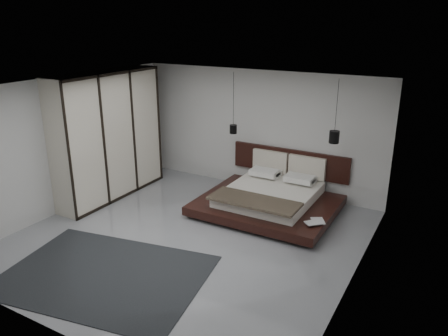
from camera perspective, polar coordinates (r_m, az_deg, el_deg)
The scene contains 14 objects.
floor at distance 8.29m, azimuth -4.68°, elevation -9.05°, with size 6.00×6.00×0.00m, color gray.
ceiling at distance 7.40m, azimuth -5.27°, elevation 10.46°, with size 6.00×6.00×0.00m, color white.
wall_back at distance 10.24m, azimuth 4.52°, elevation 4.89°, with size 6.00×6.00×0.00m, color silver.
wall_front at distance 5.71m, azimuth -22.26°, elevation -8.39°, with size 6.00×6.00×0.00m, color silver.
wall_left at distance 9.68m, azimuth -19.85°, elevation 2.97°, with size 6.00×6.00×0.00m, color silver.
wall_right at distance 6.62m, azimuth 17.13°, elevation -4.00°, with size 6.00×6.00×0.00m, color silver.
lattice_screen at distance 11.36m, azimuth -10.38°, elevation 5.54°, with size 0.05×0.90×2.60m, color black.
bed at distance 9.33m, azimuth 6.06°, elevation -3.82°, with size 2.77×2.39×1.07m.
book_lower at distance 8.42m, azimuth 11.39°, elevation -6.84°, with size 0.23×0.31×0.03m, color #99724C.
book_upper at distance 8.39m, azimuth 11.21°, elevation -6.73°, with size 0.21×0.29×0.02m, color #99724C.
pendant_left at distance 9.77m, azimuth 1.21°, elevation 5.14°, with size 0.16×0.16×1.36m.
pendant_right at distance 8.93m, azimuth 14.20°, elevation 3.96°, with size 0.20×0.20×1.27m.
wardrobe at distance 10.05m, azimuth -14.90°, elevation 4.09°, with size 0.68×2.87×2.82m.
rug at distance 7.43m, azimuth -15.30°, elevation -13.28°, with size 3.16×2.26×0.01m, color black.
Camera 1 is at (4.16, -6.02, 3.90)m, focal length 35.00 mm.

